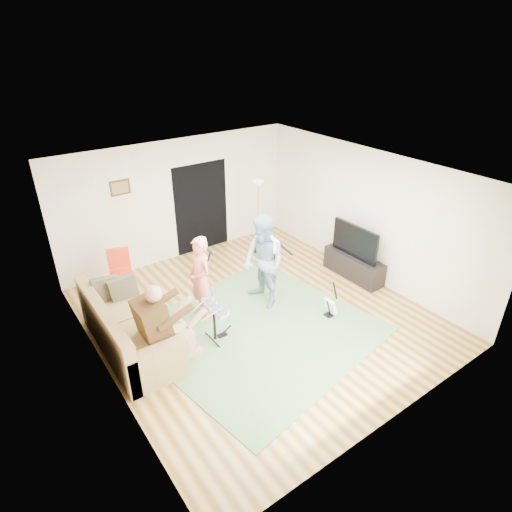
% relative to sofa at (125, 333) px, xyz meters
% --- Properties ---
extents(floor, '(6.00, 6.00, 0.00)m').
position_rel_sofa_xyz_m(floor, '(2.30, -0.50, -0.31)').
color(floor, brown).
rests_on(floor, ground).
extents(walls, '(5.50, 6.00, 2.70)m').
position_rel_sofa_xyz_m(walls, '(2.30, -0.50, 1.04)').
color(walls, silver).
rests_on(walls, floor).
extents(ceiling, '(6.00, 6.00, 0.00)m').
position_rel_sofa_xyz_m(ceiling, '(2.30, -0.50, 2.39)').
color(ceiling, white).
rests_on(ceiling, walls).
extents(window_blinds, '(0.00, 2.05, 2.05)m').
position_rel_sofa_xyz_m(window_blinds, '(-0.44, -0.30, 1.24)').
color(window_blinds, brown).
rests_on(window_blinds, walls).
extents(doorway, '(2.10, 0.00, 2.10)m').
position_rel_sofa_xyz_m(doorway, '(2.85, 2.49, 0.74)').
color(doorway, black).
rests_on(doorway, walls).
extents(picture_frame, '(0.42, 0.03, 0.32)m').
position_rel_sofa_xyz_m(picture_frame, '(1.05, 2.49, 1.59)').
color(picture_frame, '#3F2314').
rests_on(picture_frame, walls).
extents(area_rug, '(4.15, 4.02, 0.02)m').
position_rel_sofa_xyz_m(area_rug, '(2.05, -0.89, -0.31)').
color(area_rug, '#53804E').
rests_on(area_rug, floor).
extents(sofa, '(0.96, 2.33, 0.94)m').
position_rel_sofa_xyz_m(sofa, '(0.00, 0.00, 0.00)').
color(sofa, '#A08150').
rests_on(sofa, floor).
extents(drummer, '(0.93, 0.52, 1.43)m').
position_rel_sofa_xyz_m(drummer, '(0.44, -0.65, 0.24)').
color(drummer, '#4D3215').
rests_on(drummer, sofa).
extents(drum_kit, '(0.39, 0.69, 0.71)m').
position_rel_sofa_xyz_m(drum_kit, '(1.30, -0.65, -0.00)').
color(drum_kit, black).
rests_on(drum_kit, floor).
extents(singer, '(0.38, 0.58, 1.60)m').
position_rel_sofa_xyz_m(singer, '(1.47, 0.07, 0.49)').
color(singer, '#F57C6A').
rests_on(singer, floor).
extents(microphone, '(0.06, 0.06, 0.24)m').
position_rel_sofa_xyz_m(microphone, '(1.67, 0.07, 0.88)').
color(microphone, black).
rests_on(microphone, singer).
extents(guitarist, '(0.71, 0.89, 1.80)m').
position_rel_sofa_xyz_m(guitarist, '(2.63, -0.24, 0.59)').
color(guitarist, '#749AA9').
rests_on(guitarist, floor).
extents(guitar_held, '(0.23, 0.61, 0.26)m').
position_rel_sofa_xyz_m(guitar_held, '(2.83, -0.24, 0.91)').
color(guitar_held, white).
rests_on(guitar_held, guitarist).
extents(guitar_spare, '(0.26, 0.23, 0.72)m').
position_rel_sofa_xyz_m(guitar_spare, '(3.39, -1.29, -0.11)').
color(guitar_spare, black).
rests_on(guitar_spare, floor).
extents(torchiere_lamp, '(0.31, 0.31, 1.74)m').
position_rel_sofa_xyz_m(torchiere_lamp, '(3.85, 1.61, 0.88)').
color(torchiere_lamp, black).
rests_on(torchiere_lamp, floor).
extents(dining_chair, '(0.54, 0.56, 1.03)m').
position_rel_sofa_xyz_m(dining_chair, '(0.50, 1.48, 0.05)').
color(dining_chair, tan).
rests_on(dining_chair, floor).
extents(tv_cabinet, '(0.40, 1.40, 0.50)m').
position_rel_sofa_xyz_m(tv_cabinet, '(4.80, -0.53, -0.06)').
color(tv_cabinet, black).
rests_on(tv_cabinet, floor).
extents(television, '(0.06, 1.16, 0.69)m').
position_rel_sofa_xyz_m(television, '(4.75, -0.53, 0.54)').
color(television, black).
rests_on(television, tv_cabinet).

